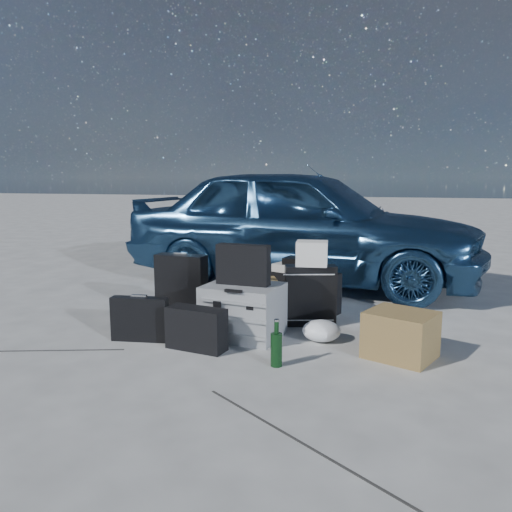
{
  "coord_description": "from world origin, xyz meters",
  "views": [
    {
      "loc": [
        1.27,
        -3.42,
        1.28
      ],
      "look_at": [
        0.07,
        0.85,
        0.58
      ],
      "focal_mm": 35.0,
      "sensor_mm": 36.0,
      "label": 1
    }
  ],
  "objects_px": {
    "pelican_case": "(243,311)",
    "green_bottle": "(276,344)",
    "cardboard_box": "(401,335)",
    "car": "(302,225)",
    "suitcase_left": "(182,287)",
    "suitcase_right": "(310,295)",
    "duffel_bag": "(297,291)",
    "briefcase": "(140,319)"
  },
  "relations": [
    {
      "from": "pelican_case",
      "to": "suitcase_right",
      "type": "xyz_separation_m",
      "value": [
        0.47,
        0.47,
        0.05
      ]
    },
    {
      "from": "pelican_case",
      "to": "green_bottle",
      "type": "height_order",
      "value": "pelican_case"
    },
    {
      "from": "car",
      "to": "suitcase_right",
      "type": "distance_m",
      "value": 1.82
    },
    {
      "from": "pelican_case",
      "to": "suitcase_right",
      "type": "bearing_deg",
      "value": 52.29
    },
    {
      "from": "pelican_case",
      "to": "suitcase_left",
      "type": "bearing_deg",
      "value": 162.16
    },
    {
      "from": "car",
      "to": "duffel_bag",
      "type": "xyz_separation_m",
      "value": [
        0.21,
        -1.3,
        -0.52
      ]
    },
    {
      "from": "briefcase",
      "to": "cardboard_box",
      "type": "bearing_deg",
      "value": -3.28
    },
    {
      "from": "pelican_case",
      "to": "green_bottle",
      "type": "bearing_deg",
      "value": -46.64
    },
    {
      "from": "suitcase_left",
      "to": "duffel_bag",
      "type": "distance_m",
      "value": 1.12
    },
    {
      "from": "briefcase",
      "to": "cardboard_box",
      "type": "relative_size",
      "value": 1.01
    },
    {
      "from": "suitcase_right",
      "to": "duffel_bag",
      "type": "bearing_deg",
      "value": 97.87
    },
    {
      "from": "green_bottle",
      "to": "suitcase_left",
      "type": "bearing_deg",
      "value": 141.28
    },
    {
      "from": "cardboard_box",
      "to": "green_bottle",
      "type": "height_order",
      "value": "cardboard_box"
    },
    {
      "from": "car",
      "to": "cardboard_box",
      "type": "distance_m",
      "value": 2.67
    },
    {
      "from": "car",
      "to": "cardboard_box",
      "type": "relative_size",
      "value": 9.39
    },
    {
      "from": "cardboard_box",
      "to": "green_bottle",
      "type": "bearing_deg",
      "value": -153.67
    },
    {
      "from": "car",
      "to": "cardboard_box",
      "type": "height_order",
      "value": "car"
    },
    {
      "from": "car",
      "to": "suitcase_right",
      "type": "height_order",
      "value": "car"
    },
    {
      "from": "briefcase",
      "to": "suitcase_left",
      "type": "distance_m",
      "value": 0.65
    },
    {
      "from": "suitcase_right",
      "to": "suitcase_left",
      "type": "bearing_deg",
      "value": 170.71
    },
    {
      "from": "cardboard_box",
      "to": "green_bottle",
      "type": "relative_size",
      "value": 1.41
    },
    {
      "from": "pelican_case",
      "to": "cardboard_box",
      "type": "relative_size",
      "value": 1.32
    },
    {
      "from": "car",
      "to": "suitcase_right",
      "type": "relative_size",
      "value": 7.95
    },
    {
      "from": "duffel_bag",
      "to": "suitcase_right",
      "type": "bearing_deg",
      "value": -44.87
    },
    {
      "from": "suitcase_left",
      "to": "cardboard_box",
      "type": "bearing_deg",
      "value": -10.8
    },
    {
      "from": "cardboard_box",
      "to": "car",
      "type": "bearing_deg",
      "value": 116.37
    },
    {
      "from": "duffel_bag",
      "to": "pelican_case",
      "type": "bearing_deg",
      "value": -86.59
    },
    {
      "from": "pelican_case",
      "to": "duffel_bag",
      "type": "bearing_deg",
      "value": 80.11
    },
    {
      "from": "duffel_bag",
      "to": "cardboard_box",
      "type": "relative_size",
      "value": 1.74
    },
    {
      "from": "suitcase_right",
      "to": "pelican_case",
      "type": "bearing_deg",
      "value": -151.66
    },
    {
      "from": "car",
      "to": "suitcase_left",
      "type": "height_order",
      "value": "car"
    },
    {
      "from": "car",
      "to": "duffel_bag",
      "type": "bearing_deg",
      "value": -164.72
    },
    {
      "from": "duffel_bag",
      "to": "green_bottle",
      "type": "xyz_separation_m",
      "value": [
        0.14,
        -1.45,
        -0.04
      ]
    },
    {
      "from": "car",
      "to": "cardboard_box",
      "type": "xyz_separation_m",
      "value": [
        1.16,
        -2.34,
        -0.55
      ]
    },
    {
      "from": "briefcase",
      "to": "green_bottle",
      "type": "height_order",
      "value": "briefcase"
    },
    {
      "from": "pelican_case",
      "to": "green_bottle",
      "type": "distance_m",
      "value": 0.69
    },
    {
      "from": "suitcase_left",
      "to": "green_bottle",
      "type": "distance_m",
      "value": 1.41
    },
    {
      "from": "pelican_case",
      "to": "briefcase",
      "type": "relative_size",
      "value": 1.3
    },
    {
      "from": "suitcase_right",
      "to": "cardboard_box",
      "type": "height_order",
      "value": "suitcase_right"
    },
    {
      "from": "suitcase_right",
      "to": "duffel_bag",
      "type": "height_order",
      "value": "suitcase_right"
    },
    {
      "from": "briefcase",
      "to": "suitcase_left",
      "type": "bearing_deg",
      "value": 75.25
    },
    {
      "from": "pelican_case",
      "to": "suitcase_left",
      "type": "height_order",
      "value": "suitcase_left"
    }
  ]
}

